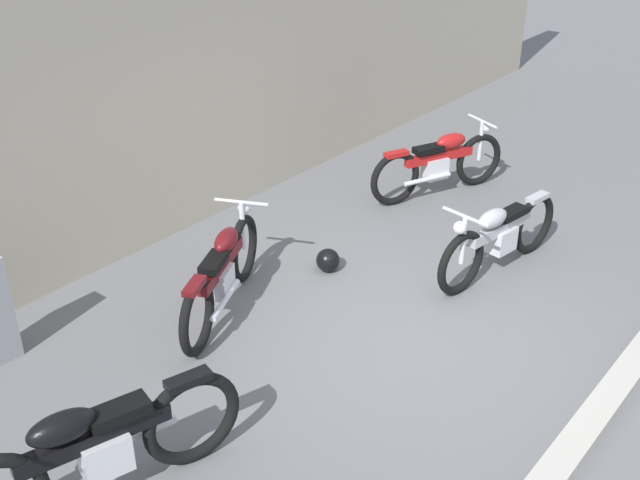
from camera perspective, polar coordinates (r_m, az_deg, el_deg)
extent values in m
plane|color=slate|center=(7.36, 6.25, -7.25)|extent=(40.00, 40.00, 0.00)
cube|color=#B2A893|center=(8.73, -12.56, 10.07)|extent=(18.00, 0.30, 3.25)
cube|color=#B7B2A8|center=(6.75, 19.59, -12.16)|extent=(18.00, 0.24, 0.12)
sphere|color=black|center=(8.31, 0.58, -1.50)|extent=(0.26, 0.26, 0.26)
torus|color=black|center=(5.93, -9.38, -12.87)|extent=(0.78, 0.31, 0.78)
cube|color=silver|center=(5.76, -15.54, -14.92)|extent=(0.39, 0.30, 0.30)
cube|color=black|center=(5.64, -16.28, -13.82)|extent=(1.08, 0.41, 0.13)
ellipsoid|color=black|center=(5.48, -18.47, -12.96)|extent=(0.51, 0.34, 0.21)
cube|color=black|center=(5.58, -14.60, -12.12)|extent=(0.46, 0.30, 0.09)
cube|color=black|center=(5.70, -9.66, -10.11)|extent=(0.36, 0.22, 0.06)
cylinder|color=silver|center=(5.94, -13.93, -14.03)|extent=(0.74, 0.27, 0.06)
torus|color=black|center=(8.10, -5.64, -0.64)|extent=(0.68, 0.39, 0.71)
torus|color=black|center=(7.06, -9.03, -5.67)|extent=(0.68, 0.39, 0.71)
cube|color=silver|center=(7.52, -7.34, -3.04)|extent=(0.37, 0.31, 0.27)
cube|color=#590F14|center=(7.48, -7.29, -1.83)|extent=(0.94, 0.52, 0.12)
ellipsoid|color=#590F14|center=(7.54, -6.92, -0.02)|extent=(0.47, 0.36, 0.20)
cube|color=black|center=(7.28, -7.82, -1.64)|extent=(0.43, 0.33, 0.08)
cube|color=#590F14|center=(6.88, -9.23, -3.37)|extent=(0.33, 0.24, 0.06)
cylinder|color=silver|center=(7.98, -5.73, 1.05)|extent=(0.05, 0.05, 0.54)
cylinder|color=silver|center=(7.86, -5.82, 2.79)|extent=(0.28, 0.53, 0.04)
sphere|color=silver|center=(7.97, -5.61, 2.39)|extent=(0.14, 0.14, 0.14)
cylinder|color=silver|center=(7.37, -6.97, -4.37)|extent=(0.64, 0.35, 0.06)
torus|color=black|center=(10.47, 11.59, 5.81)|extent=(0.69, 0.36, 0.71)
torus|color=black|center=(9.74, 5.55, 4.53)|extent=(0.69, 0.36, 0.71)
cube|color=silver|center=(10.06, 8.46, 5.25)|extent=(0.36, 0.30, 0.27)
cube|color=#B21919|center=(10.03, 8.75, 6.11)|extent=(0.95, 0.48, 0.12)
ellipsoid|color=#B21919|center=(10.06, 9.63, 7.19)|extent=(0.47, 0.34, 0.19)
cube|color=black|center=(9.88, 7.98, 6.62)|extent=(0.42, 0.31, 0.08)
cube|color=#B21919|center=(9.61, 5.64, 6.32)|extent=(0.33, 0.23, 0.06)
cylinder|color=silver|center=(10.38, 11.73, 7.17)|extent=(0.05, 0.05, 0.53)
cylinder|color=silver|center=(10.29, 11.88, 8.55)|extent=(0.25, 0.53, 0.03)
sphere|color=silver|center=(10.37, 12.16, 8.10)|extent=(0.14, 0.14, 0.14)
cylinder|color=silver|center=(9.89, 7.91, 4.46)|extent=(0.65, 0.32, 0.06)
torus|color=black|center=(7.95, 10.33, -1.67)|extent=(0.70, 0.19, 0.69)
torus|color=black|center=(8.91, 15.45, 1.15)|extent=(0.70, 0.19, 0.69)
cube|color=silver|center=(8.44, 13.24, 0.03)|extent=(0.33, 0.23, 0.27)
cube|color=#ADADB2|center=(8.34, 13.16, 0.85)|extent=(0.98, 0.24, 0.11)
ellipsoid|color=#ADADB2|center=(8.14, 12.59, 1.55)|extent=(0.44, 0.25, 0.19)
cube|color=black|center=(8.42, 13.93, 1.96)|extent=(0.40, 0.23, 0.08)
cube|color=#ADADB2|center=(8.77, 15.72, 3.03)|extent=(0.32, 0.16, 0.06)
cylinder|color=silver|center=(7.83, 10.49, -0.01)|extent=(0.05, 0.05, 0.52)
cylinder|color=silver|center=(7.71, 10.66, 1.70)|extent=(0.12, 0.55, 0.03)
sphere|color=silver|center=(7.70, 10.25, 0.90)|extent=(0.13, 0.13, 0.13)
cylinder|color=silver|center=(8.67, 13.31, 0.31)|extent=(0.67, 0.15, 0.06)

